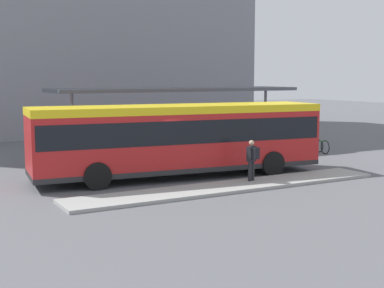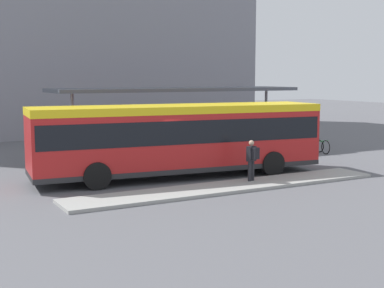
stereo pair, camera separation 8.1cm
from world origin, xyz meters
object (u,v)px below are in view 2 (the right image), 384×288
city_bus (179,135)px  bicycle_green (320,146)px  bicycle_blue (300,144)px  bicycle_white (314,145)px  pedestrian_waiting (252,158)px

city_bus → bicycle_green: 10.39m
bicycle_green → bicycle_blue: (-0.20, 1.40, -0.03)m
bicycle_green → bicycle_white: bearing=170.7°
city_bus → bicycle_blue: size_ratio=7.47×
bicycle_white → bicycle_green: bearing=165.6°
pedestrian_waiting → bicycle_blue: (8.01, 6.64, -0.67)m
pedestrian_waiting → bicycle_green: pedestrian_waiting is taller
bicycle_green → city_bus: bearing=-68.5°
bicycle_green → bicycle_blue: size_ratio=1.10×
pedestrian_waiting → bicycle_white: 10.32m
bicycle_white → bicycle_blue: (-0.40, 0.70, 0.01)m
pedestrian_waiting → bicycle_white: size_ratio=0.98×
bicycle_white → bicycle_blue: bearing=32.0°
city_bus → bicycle_blue: 10.64m
pedestrian_waiting → bicycle_blue: 10.43m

